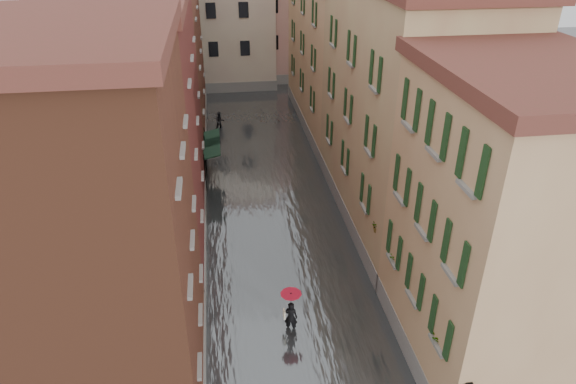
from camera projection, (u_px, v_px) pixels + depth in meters
ground at (299, 334)px, 22.12m from camera, size 120.00×120.00×0.00m
floodwater at (268, 190)px, 33.36m from camera, size 10.00×60.00×0.20m
building_left_near at (96, 249)px, 16.41m from camera, size 6.00×8.00×13.00m
building_left_mid at (137, 130)px, 26.08m from camera, size 6.00×14.00×12.50m
building_left_far at (159, 47)px, 38.75m from camera, size 6.00×16.00×14.00m
building_right_near at (502, 236)px, 18.46m from camera, size 6.00×8.00×11.50m
building_right_mid at (403, 112)px, 27.65m from camera, size 6.00×14.00×13.00m
building_right_far at (339, 57)px, 41.04m from camera, size 6.00×16.00×11.50m
building_end_cream at (212, 19)px, 51.63m from camera, size 12.00×9.00×13.00m
building_end_pink at (297, 18)px, 54.69m from camera, size 10.00×9.00×12.00m
awning_near at (211, 149)px, 33.24m from camera, size 1.09×3.09×2.80m
awning_far at (211, 139)px, 34.62m from camera, size 1.09×2.87×2.80m
window_planters at (402, 263)px, 20.73m from camera, size 0.59×8.07×0.84m
pedestrian_main at (291, 309)px, 21.68m from camera, size 0.91×0.91×2.06m
pedestrian_far at (220, 122)px, 42.10m from camera, size 0.92×0.78×1.64m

